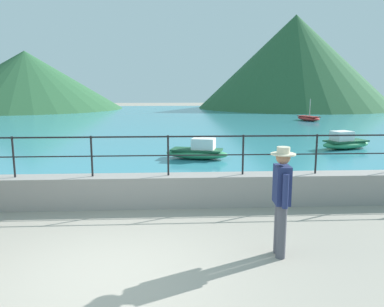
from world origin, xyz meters
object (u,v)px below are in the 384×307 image
at_px(boat_1, 309,118).
at_px(boat_3, 345,142).
at_px(boat_0, 198,151).
at_px(person_walking, 281,196).

bearing_deg(boat_1, boat_3, -104.02).
bearing_deg(boat_0, boat_3, 16.60).
xyz_separation_m(person_walking, boat_3, (5.67, 9.84, -0.65)).
xyz_separation_m(boat_0, boat_3, (6.40, 1.91, 0.00)).
distance_m(boat_0, boat_1, 18.07).
bearing_deg(person_walking, boat_0, 95.22).
relative_size(boat_0, boat_1, 1.00).
relative_size(person_walking, boat_1, 0.71).
bearing_deg(boat_3, boat_0, -163.40).
bearing_deg(boat_3, boat_1, 75.98).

